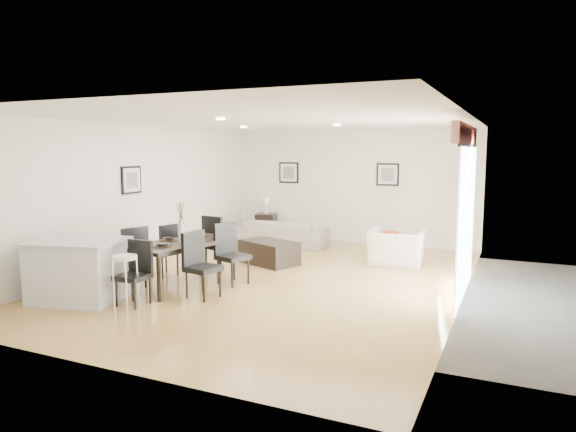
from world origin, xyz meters
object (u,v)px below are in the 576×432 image
at_px(dining_chair_wnear, 132,254).
at_px(dining_chair_efar, 229,250).
at_px(dining_chair_head, 136,269).
at_px(sofa, 282,233).
at_px(armchair, 396,247).
at_px(dining_chair_enear, 199,261).
at_px(side_table, 266,226).
at_px(bar_stool, 125,263).
at_px(dining_table, 182,246).
at_px(coffee_table, 269,252).
at_px(dining_chair_foot, 217,240).
at_px(kitchen_island, 78,270).
at_px(dining_chair_wfar, 167,247).

xyz_separation_m(dining_chair_wnear, dining_chair_efar, (1.24, 0.93, 0.00)).
bearing_deg(dining_chair_head, sofa, 89.97).
distance_m(armchair, dining_chair_efar, 3.37).
bearing_deg(dining_chair_enear, side_table, 25.19).
bearing_deg(sofa, bar_stool, 84.71).
bearing_deg(bar_stool, dining_table, 89.88).
height_order(armchair, dining_chair_wnear, dining_chair_wnear).
xyz_separation_m(dining_table, coffee_table, (0.56, 2.05, -0.43)).
distance_m(dining_table, dining_chair_wnear, 0.78).
distance_m(dining_chair_enear, side_table, 5.31).
bearing_deg(dining_chair_enear, bar_stool, 154.67).
xyz_separation_m(dining_chair_foot, kitchen_island, (-0.88, -2.40, -0.12)).
relative_size(dining_chair_head, coffee_table, 0.82).
bearing_deg(dining_table, dining_chair_head, -79.59).
relative_size(armchair, dining_chair_head, 1.13).
bearing_deg(dining_chair_head, bar_stool, -90.77).
relative_size(dining_chair_wnear, kitchen_island, 0.67).
bearing_deg(side_table, dining_chair_efar, -71.12).
relative_size(coffee_table, kitchen_island, 0.75).
bearing_deg(dining_chair_wnear, dining_table, 145.89).
bearing_deg(dining_chair_enear, dining_chair_head, 146.62).
distance_m(armchair, kitchen_island, 5.71).
distance_m(dining_chair_wnear, dining_chair_enear, 1.24).
bearing_deg(bar_stool, dining_chair_wnear, 125.99).
xyz_separation_m(armchair, dining_chair_enear, (-2.23, -3.42, 0.22)).
distance_m(dining_chair_head, side_table, 5.83).
distance_m(dining_table, kitchen_island, 1.61).
xyz_separation_m(dining_chair_wfar, dining_chair_foot, (0.61, 0.66, 0.06)).
bearing_deg(side_table, armchair, -24.66).
xyz_separation_m(dining_table, kitchen_island, (-0.90, -1.32, -0.20)).
distance_m(dining_chair_wnear, side_table, 5.15).
distance_m(armchair, dining_chair_foot, 3.45).
distance_m(sofa, kitchen_island, 5.25).
bearing_deg(coffee_table, side_table, 139.47).
bearing_deg(dining_chair_head, dining_chair_wfar, 112.35).
bearing_deg(sofa, dining_chair_wfar, 74.50).
bearing_deg(dining_chair_wfar, side_table, -162.15).
height_order(armchair, kitchen_island, kitchen_island).
height_order(armchair, dining_chair_enear, dining_chair_enear).
xyz_separation_m(dining_chair_wnear, dining_chair_foot, (0.60, 1.55, 0.02)).
relative_size(dining_chair_foot, coffee_table, 0.92).
relative_size(side_table, kitchen_island, 0.42).
height_order(armchair, dining_chair_wfar, dining_chair_wfar).
xyz_separation_m(side_table, bar_stool, (0.82, -5.99, 0.33)).
bearing_deg(coffee_table, dining_chair_head, -78.41).
distance_m(sofa, side_table, 1.15).
bearing_deg(dining_chair_wfar, bar_stool, 34.96).
bearing_deg(coffee_table, bar_stool, -77.78).
distance_m(sofa, dining_chair_wfar, 3.50).
distance_m(dining_chair_wfar, dining_chair_head, 1.63).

